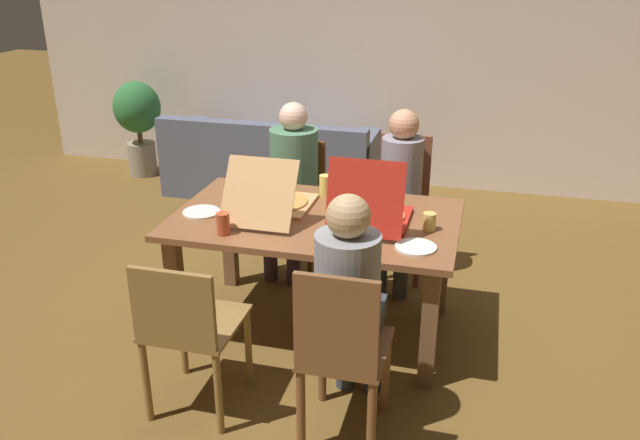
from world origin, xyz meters
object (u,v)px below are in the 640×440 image
(person_0, at_px, (292,174))
(person_1, at_px, (400,186))
(chair_3, at_px, (188,327))
(couch, at_px, (271,165))
(plate_0, at_px, (201,212))
(drinking_glass_1, at_px, (325,185))
(drinking_glass_3, at_px, (223,224))
(drinking_glass_2, at_px, (355,188))
(person_2, at_px, (350,295))
(drinking_glass_0, at_px, (429,222))
(pizza_box_1, at_px, (371,214))
(chair_2, at_px, (342,352))
(chair_1, at_px, (401,203))
(pizza_box_0, at_px, (274,201))
(potted_plant, at_px, (138,117))
(plate_1, at_px, (416,247))
(chair_0, at_px, (298,195))
(dining_table, at_px, (316,233))

(person_0, xyz_separation_m, person_1, (0.78, -0.03, -0.01))
(chair_3, height_order, couch, chair_3)
(couch, bearing_deg, plate_0, -80.80)
(drinking_glass_1, bearing_deg, drinking_glass_3, -117.83)
(drinking_glass_2, bearing_deg, couch, 122.67)
(person_2, height_order, drinking_glass_0, person_2)
(person_1, bearing_deg, person_2, -90.00)
(pizza_box_1, xyz_separation_m, drinking_glass_2, (-0.17, 0.36, 0.02))
(person_0, distance_m, chair_2, 1.94)
(chair_1, relative_size, couch, 0.51)
(chair_2, distance_m, chair_3, 0.78)
(pizza_box_0, xyz_separation_m, potted_plant, (-2.27, 2.40, -0.20))
(person_0, bearing_deg, person_2, -64.26)
(plate_1, bearing_deg, drinking_glass_3, -175.17)
(plate_0, height_order, potted_plant, potted_plant)
(person_2, distance_m, pizza_box_0, 1.08)
(person_1, relative_size, pizza_box_0, 1.89)
(chair_0, xyz_separation_m, plate_0, (-0.28, -1.07, 0.25))
(pizza_box_1, relative_size, plate_1, 2.37)
(pizza_box_0, bearing_deg, person_2, -52.50)
(person_2, relative_size, potted_plant, 1.27)
(chair_2, bearing_deg, chair_3, 177.87)
(person_2, bearing_deg, person_0, 115.74)
(person_2, bearing_deg, drinking_glass_2, 100.95)
(chair_0, height_order, pizza_box_1, pizza_box_1)
(potted_plant, bearing_deg, person_1, -29.69)
(plate_0, relative_size, potted_plant, 0.23)
(dining_table, relative_size, pizza_box_1, 3.19)
(person_2, bearing_deg, pizza_box_0, 127.50)
(chair_1, bearing_deg, plate_1, -78.96)
(pizza_box_0, bearing_deg, drinking_glass_2, 34.33)
(person_0, distance_m, drinking_glass_3, 1.18)
(dining_table, relative_size, drinking_glass_3, 13.43)
(drinking_glass_0, bearing_deg, potted_plant, 142.25)
(drinking_glass_0, bearing_deg, pizza_box_1, 177.18)
(person_0, bearing_deg, drinking_glass_1, -51.23)
(drinking_glass_3, bearing_deg, plate_0, 134.35)
(drinking_glass_0, relative_size, couch, 0.05)
(person_1, xyz_separation_m, drinking_glass_0, (0.28, -0.81, 0.09))
(plate_1, bearing_deg, chair_3, -147.30)
(person_0, height_order, drinking_glass_0, person_0)
(chair_1, xyz_separation_m, plate_1, (0.24, -1.22, 0.23))
(chair_2, height_order, plate_1, chair_2)
(chair_1, height_order, potted_plant, chair_1)
(drinking_glass_2, height_order, couch, drinking_glass_2)
(drinking_glass_2, bearing_deg, drinking_glass_1, 175.02)
(drinking_glass_3, bearing_deg, drinking_glass_0, 17.44)
(couch, bearing_deg, person_1, -45.36)
(chair_2, distance_m, drinking_glass_3, 1.04)
(pizza_box_0, distance_m, pizza_box_1, 0.61)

